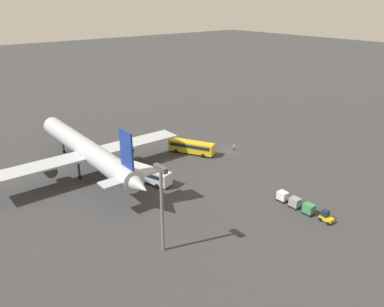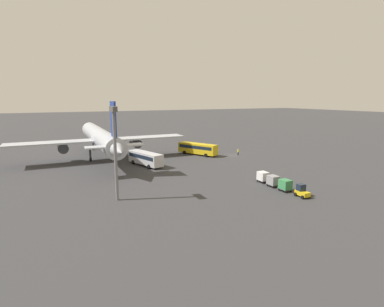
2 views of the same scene
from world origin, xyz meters
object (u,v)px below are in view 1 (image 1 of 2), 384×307
at_px(worker_person, 234,147).
at_px(cargo_cart_green, 309,209).
at_px(cargo_cart_white, 283,196).
at_px(baggage_tug, 326,217).
at_px(cargo_cart_grey, 295,202).
at_px(airplane, 87,150).
at_px(shuttle_bus_near, 191,146).
at_px(shuttle_bus_far, 149,174).

xyz_separation_m(worker_person, cargo_cart_green, (-31.47, 11.95, 0.32)).
bearing_deg(cargo_cart_white, baggage_tug, -178.78).
xyz_separation_m(baggage_tug, cargo_cart_grey, (6.56, 0.40, 0.25)).
relative_size(airplane, baggage_tug, 20.65).
xyz_separation_m(baggage_tug, cargo_cart_green, (3.46, 0.37, 0.25)).
distance_m(airplane, worker_person, 37.99).
bearing_deg(baggage_tug, shuttle_bus_near, 1.72).
distance_m(shuttle_bus_near, cargo_cart_green, 37.02).
xyz_separation_m(airplane, shuttle_bus_near, (-5.74, -25.83, -3.83)).
bearing_deg(airplane, cargo_cart_green, -150.01).
height_order(shuttle_bus_near, worker_person, shuttle_bus_near).
bearing_deg(cargo_cart_green, worker_person, -20.79).
relative_size(shuttle_bus_far, worker_person, 6.51).
xyz_separation_m(cargo_cart_green, cargo_cart_white, (6.20, -0.17, 0.00)).
bearing_deg(shuttle_bus_near, cargo_cart_green, 150.09).
relative_size(shuttle_bus_near, cargo_cart_green, 5.85).
distance_m(shuttle_bus_far, cargo_cart_green, 34.08).
bearing_deg(baggage_tug, cargo_cart_grey, 7.29).
relative_size(baggage_tug, cargo_cart_white, 1.20).
bearing_deg(airplane, shuttle_bus_far, -145.97).
distance_m(shuttle_bus_far, cargo_cart_white, 28.82).
bearing_deg(cargo_cart_green, shuttle_bus_far, 27.56).
bearing_deg(cargo_cart_grey, shuttle_bus_near, -3.12).
relative_size(airplane, shuttle_bus_near, 4.25).
distance_m(worker_person, cargo_cart_white, 27.88).
relative_size(shuttle_bus_near, worker_person, 6.92).
xyz_separation_m(airplane, worker_person, (-11.25, -35.95, -4.91)).
xyz_separation_m(airplane, cargo_cart_white, (-36.51, -24.18, -4.59)).
height_order(worker_person, cargo_cart_green, cargo_cart_green).
relative_size(airplane, cargo_cart_white, 24.87).
height_order(cargo_cart_green, cargo_cart_white, same).
distance_m(baggage_tug, cargo_cart_grey, 6.58).
xyz_separation_m(shuttle_bus_far, cargo_cart_green, (-30.20, -15.76, -0.75)).
bearing_deg(cargo_cart_grey, shuttle_bus_far, 30.14).
xyz_separation_m(shuttle_bus_far, worker_person, (1.26, -27.71, -1.07)).
bearing_deg(cargo_cart_white, airplane, 33.51).
height_order(shuttle_bus_near, cargo_cart_grey, shuttle_bus_near).
height_order(shuttle_bus_near, cargo_cart_white, shuttle_bus_near).
bearing_deg(cargo_cart_white, shuttle_bus_far, 33.58).
relative_size(shuttle_bus_far, baggage_tug, 4.57).
bearing_deg(cargo_cart_white, worker_person, -24.99).
height_order(airplane, cargo_cart_white, airplane).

